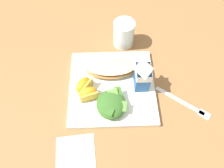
{
  "coord_description": "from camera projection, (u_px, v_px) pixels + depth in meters",
  "views": [
    {
      "loc": [
        0.34,
        -0.01,
        0.62
      ],
      "look_at": [
        0.0,
        0.0,
        0.03
      ],
      "focal_mm": 33.58,
      "sensor_mm": 36.0,
      "label": 1
    }
  ],
  "objects": [
    {
      "name": "metal_fork",
      "position": [
        187.0,
        104.0,
        0.67
      ],
      "size": [
        0.13,
        0.16,
        0.01
      ],
      "color": "silver",
      "rests_on": "ground"
    },
    {
      "name": "cheesy_pizza_bread",
      "position": [
        112.0,
        68.0,
        0.7
      ],
      "size": [
        0.08,
        0.17,
        0.04
      ],
      "color": "#B77F42",
      "rests_on": "white_plate"
    },
    {
      "name": "milk_carton",
      "position": [
        143.0,
        74.0,
        0.64
      ],
      "size": [
        0.06,
        0.04,
        0.11
      ],
      "color": "#23569E",
      "rests_on": "white_plate"
    },
    {
      "name": "green_salad_pile",
      "position": [
        111.0,
        104.0,
        0.64
      ],
      "size": [
        0.11,
        0.09,
        0.04
      ],
      "color": "#336023",
      "rests_on": "white_plate"
    },
    {
      "name": "white_plate",
      "position": [
        112.0,
        87.0,
        0.7
      ],
      "size": [
        0.28,
        0.28,
        0.02
      ],
      "primitive_type": "cube",
      "color": "white",
      "rests_on": "ground"
    },
    {
      "name": "paper_napkin",
      "position": [
        75.0,
        154.0,
        0.59
      ],
      "size": [
        0.12,
        0.12,
        0.0
      ],
      "primitive_type": "cube",
      "rotation": [
        0.0,
        0.0,
        0.08
      ],
      "color": "white",
      "rests_on": "ground"
    },
    {
      "name": "drinking_clear_cup",
      "position": [
        124.0,
        34.0,
        0.76
      ],
      "size": [
        0.08,
        0.08,
        0.1
      ],
      "primitive_type": "cylinder",
      "color": "silver",
      "rests_on": "ground"
    },
    {
      "name": "orange_wedge_front",
      "position": [
        83.0,
        85.0,
        0.67
      ],
      "size": [
        0.07,
        0.06,
        0.04
      ],
      "color": "orange",
      "rests_on": "white_plate"
    },
    {
      "name": "ground",
      "position": [
        112.0,
        88.0,
        0.71
      ],
      "size": [
        3.0,
        3.0,
        0.0
      ],
      "primitive_type": "plane",
      "color": "olive"
    },
    {
      "name": "orange_wedge_middle",
      "position": [
        88.0,
        93.0,
        0.65
      ],
      "size": [
        0.05,
        0.07,
        0.04
      ],
      "color": "orange",
      "rests_on": "white_plate"
    }
  ]
}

